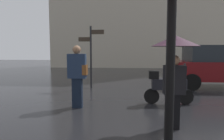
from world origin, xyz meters
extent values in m
cylinder|color=black|center=(-0.24, -0.82, 1.26)|extent=(0.08, 0.08, 2.52)
cube|color=black|center=(0.31, 1.57, 0.37)|extent=(0.24, 0.15, 0.73)
cube|color=black|center=(0.31, 1.57, 1.03)|extent=(0.44, 0.20, 0.59)
sphere|color=#936B4C|center=(0.31, 1.57, 1.43)|extent=(0.20, 0.20, 0.20)
cylinder|color=black|center=(0.31, 1.57, 1.56)|extent=(0.02, 0.02, 0.30)
cone|color=#2F1A27|center=(0.31, 1.57, 1.82)|extent=(0.98, 0.98, 0.22)
cube|color=black|center=(-2.07, 2.99, 0.42)|extent=(0.28, 0.18, 0.85)
cube|color=#1E2D47|center=(-2.07, 2.99, 1.19)|extent=(0.50, 0.23, 0.68)
sphere|color=#936B4C|center=(-2.07, 2.99, 1.65)|extent=(0.23, 0.23, 0.23)
cube|color=brown|center=(-1.84, 2.99, 1.08)|extent=(0.12, 0.24, 0.28)
cylinder|color=black|center=(1.10, 3.59, 0.23)|extent=(0.46, 0.09, 0.46)
cylinder|color=black|center=(0.09, 3.59, 0.23)|extent=(0.46, 0.09, 0.46)
cube|color=black|center=(0.59, 3.59, 0.61)|extent=(1.01, 0.32, 0.32)
cube|color=black|center=(0.14, 3.59, 0.89)|extent=(0.28, 0.28, 0.24)
cylinder|color=black|center=(1.05, 3.59, 0.96)|extent=(0.06, 0.06, 0.55)
cube|color=#590C0F|center=(3.24, 6.71, 0.74)|extent=(4.02, 1.83, 0.80)
cube|color=black|center=(3.04, 6.71, 1.49)|extent=(2.21, 1.69, 0.69)
cylinder|color=black|center=(1.93, 7.63, 0.34)|extent=(0.68, 0.18, 0.68)
cylinder|color=black|center=(1.93, 5.79, 0.34)|extent=(0.68, 0.18, 0.68)
cylinder|color=black|center=(-2.21, 5.99, 1.31)|extent=(0.08, 0.08, 2.63)
cube|color=#33281E|center=(-1.93, 5.99, 2.38)|extent=(0.56, 0.04, 0.18)
cube|color=#33281E|center=(-2.47, 5.99, 2.08)|extent=(0.52, 0.04, 0.18)
camera|label=1|loc=(-0.63, -2.76, 1.64)|focal=33.53mm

